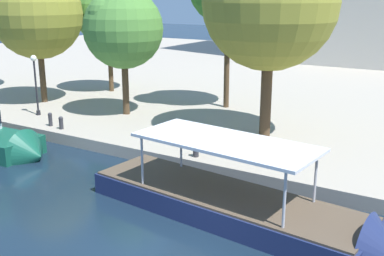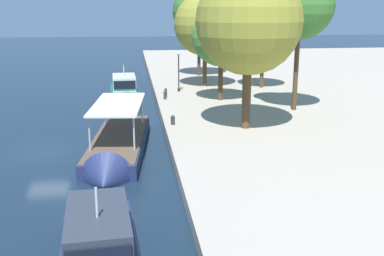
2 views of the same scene
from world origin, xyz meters
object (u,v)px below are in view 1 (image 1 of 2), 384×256
Objects in this scene: mooring_bollard_1 at (61,122)px; lamp_post at (35,79)px; tree_0 at (37,11)px; tree_2 at (109,14)px; tour_boat_1 at (248,214)px; tree_3 at (122,28)px; mooring_bollard_2 at (50,119)px; tree_4 at (274,4)px; mooring_bollard_0 at (196,149)px.

mooring_bollard_1 is 4.65m from lamp_post.
tree_0 is 5.96m from tree_2.
tree_0 is (-20.70, 8.71, 6.83)m from tour_boat_1.
tree_3 reaches higher than tour_boat_1.
lamp_post is at bearing 168.16° from tour_boat_1.
tour_boat_1 is at bearing -37.20° from tree_2.
tree_2 is at bearing 111.00° from mooring_bollard_2.
tree_3 is (-13.10, 8.85, 5.94)m from tour_boat_1.
mooring_bollard_2 is 0.08× the size of tree_4.
tour_boat_1 is 16.88m from tree_3.
tree_3 is (-8.48, 5.00, 5.26)m from mooring_bollard_0.
tree_2 is at bearing 97.54° from lamp_post.
tree_2 is 1.10× the size of tree_3.
lamp_post is (-17.81, 5.63, 2.74)m from tour_boat_1.
mooring_bollard_0 is at bearing -1.53° from mooring_bollard_2.
mooring_bollard_0 is at bearing -0.74° from mooring_bollard_1.
tree_2 is (-3.94, 10.27, 5.79)m from mooring_bollard_2.
tour_boat_1 is 14.53m from mooring_bollard_1.
tour_boat_1 is 1.34× the size of tree_0.
tour_boat_1 reaches higher than mooring_bollard_2.
mooring_bollard_1 is at bearing 169.82° from tour_boat_1.
mooring_bollard_2 is 3.73m from lamp_post.
mooring_bollard_0 is 10.42m from mooring_bollard_2.
tree_4 is (10.22, -0.05, 1.59)m from tree_3.
mooring_bollard_0 is 0.18× the size of lamp_post.
mooring_bollard_1 is 12.95m from tree_2.
mooring_bollard_1 is 0.07× the size of tree_4.
tree_3 is (1.94, 4.72, 5.19)m from mooring_bollard_2.
tour_boat_1 is 24.70m from tree_2.
tree_4 reaches higher than tree_3.
tree_4 reaches higher than lamp_post.
lamp_post reaches higher than mooring_bollard_2.
tree_3 reaches higher than mooring_bollard_2.
tree_3 reaches higher than mooring_bollard_1.
tree_2 is 17.07m from tree_4.
tree_0 reaches higher than tree_3.
tour_boat_1 is at bearing -15.36° from mooring_bollard_2.
mooring_bollard_1 is 1.08m from mooring_bollard_2.
tree_3 is at bearing 179.73° from tree_4.
mooring_bollard_2 is 0.21× the size of lamp_post.
mooring_bollard_1 is 0.09× the size of tree_2.
tree_4 is (-2.88, 8.80, 7.53)m from tour_boat_1.
mooring_bollard_0 is at bearing -36.30° from tree_2.
tour_boat_1 reaches higher than mooring_bollard_1.
tree_4 reaches higher than mooring_bollard_1.
mooring_bollard_2 reaches higher than mooring_bollard_0.
mooring_bollard_1 is 0.93× the size of mooring_bollard_2.
mooring_bollard_0 is 0.09× the size of tree_3.
tree_4 is at bearing 23.55° from mooring_bollard_1.
lamp_post is (-3.85, 1.66, 2.01)m from mooring_bollard_1.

